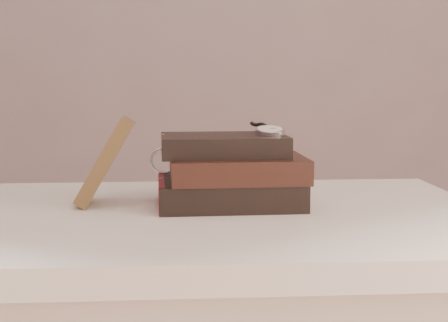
{
  "coord_description": "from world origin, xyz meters",
  "views": [
    {
      "loc": [
        -0.0,
        -0.69,
        0.97
      ],
      "look_at": [
        0.07,
        0.39,
        0.82
      ],
      "focal_mm": 53.42,
      "sensor_mm": 36.0,
      "label": 1
    }
  ],
  "objects": [
    {
      "name": "pocket_watch",
      "position": [
        0.15,
        0.39,
        0.88
      ],
      "size": [
        0.05,
        0.15,
        0.02
      ],
      "color": "silver",
      "rests_on": "book_stack"
    },
    {
      "name": "table",
      "position": [
        0.0,
        0.35,
        0.66
      ],
      "size": [
        1.0,
        0.6,
        0.75
      ],
      "color": "white",
      "rests_on": "ground"
    },
    {
      "name": "journal",
      "position": [
        -0.12,
        0.42,
        0.82
      ],
      "size": [
        0.1,
        0.1,
        0.15
      ],
      "primitive_type": "cube",
      "rotation": [
        0.0,
        0.53,
        0.01
      ],
      "color": "#44301A",
      "rests_on": "table"
    },
    {
      "name": "book_stack",
      "position": [
        0.09,
        0.39,
        0.8
      ],
      "size": [
        0.24,
        0.17,
        0.12
      ],
      "color": "black",
      "rests_on": "table"
    },
    {
      "name": "eyeglasses",
      "position": [
        -0.0,
        0.47,
        0.82
      ],
      "size": [
        0.1,
        0.12,
        0.05
      ],
      "color": "silver",
      "rests_on": "book_stack"
    }
  ]
}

